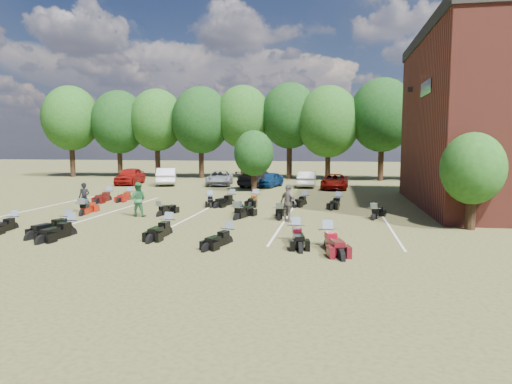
% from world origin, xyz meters
% --- Properties ---
extents(ground, '(160.00, 160.00, 0.00)m').
position_xyz_m(ground, '(0.00, 0.00, 0.00)').
color(ground, brown).
rests_on(ground, ground).
extents(car_0, '(2.43, 4.89, 1.60)m').
position_xyz_m(car_0, '(-14.72, 19.84, 0.80)').
color(car_0, maroon).
rests_on(car_0, ground).
extents(car_1, '(3.17, 5.15, 1.60)m').
position_xyz_m(car_1, '(-11.13, 19.94, 0.80)').
color(car_1, silver).
rests_on(car_1, ground).
extents(car_2, '(2.96, 5.14, 1.35)m').
position_xyz_m(car_2, '(-6.12, 20.48, 0.67)').
color(car_2, gray).
rests_on(car_2, ground).
extents(car_3, '(3.73, 5.65, 1.52)m').
position_xyz_m(car_3, '(-2.29, 19.73, 0.76)').
color(car_3, black).
rests_on(car_3, ground).
extents(car_4, '(2.44, 4.18, 1.33)m').
position_xyz_m(car_4, '(-1.30, 19.51, 0.67)').
color(car_4, navy).
rests_on(car_4, ground).
extents(car_5, '(1.52, 4.28, 1.41)m').
position_xyz_m(car_5, '(1.98, 20.12, 0.70)').
color(car_5, '#B4B4AF').
rests_on(car_5, ground).
extents(car_6, '(2.41, 4.73, 1.28)m').
position_xyz_m(car_6, '(4.44, 18.56, 0.64)').
color(car_6, '#5F0805').
rests_on(car_6, ground).
extents(car_7, '(3.52, 5.77, 1.56)m').
position_xyz_m(car_7, '(13.14, 19.73, 0.78)').
color(car_7, '#3B393F').
rests_on(car_7, ground).
extents(person_black, '(0.67, 0.50, 1.68)m').
position_xyz_m(person_black, '(-9.41, 2.73, 0.84)').
color(person_black, black).
rests_on(person_black, ground).
extents(person_green, '(0.97, 0.80, 1.82)m').
position_xyz_m(person_green, '(-5.82, 1.88, 0.91)').
color(person_green, '#256436').
rests_on(person_green, ground).
extents(person_grey, '(1.13, 1.09, 1.90)m').
position_xyz_m(person_grey, '(2.22, 1.53, 0.95)').
color(person_grey, '#635B55').
rests_on(person_grey, ground).
extents(motorcycle_0, '(0.86, 2.13, 1.16)m').
position_xyz_m(motorcycle_0, '(-9.92, -2.39, 0.00)').
color(motorcycle_0, black).
rests_on(motorcycle_0, ground).
extents(motorcycle_1, '(1.02, 2.41, 1.31)m').
position_xyz_m(motorcycle_1, '(-6.52, -3.29, 0.00)').
color(motorcycle_1, black).
rests_on(motorcycle_1, ground).
extents(motorcycle_2, '(1.42, 2.58, 1.37)m').
position_xyz_m(motorcycle_2, '(-7.11, -2.65, 0.00)').
color(motorcycle_2, black).
rests_on(motorcycle_2, ground).
extents(motorcycle_3, '(0.87, 2.38, 1.31)m').
position_xyz_m(motorcycle_3, '(-2.54, -2.39, 0.00)').
color(motorcycle_3, black).
rests_on(motorcycle_3, ground).
extents(motorcycle_4, '(1.25, 2.16, 1.15)m').
position_xyz_m(motorcycle_4, '(0.39, -3.66, 0.00)').
color(motorcycle_4, black).
rests_on(motorcycle_4, ground).
extents(motorcycle_5, '(1.16, 2.49, 1.33)m').
position_xyz_m(motorcycle_5, '(2.98, -2.90, 0.00)').
color(motorcycle_5, black).
rests_on(motorcycle_5, ground).
extents(motorcycle_6, '(1.41, 2.63, 1.40)m').
position_xyz_m(motorcycle_6, '(4.25, -3.70, 0.00)').
color(motorcycle_6, '#500B13').
rests_on(motorcycle_6, ground).
extents(motorcycle_7, '(1.15, 2.47, 1.32)m').
position_xyz_m(motorcycle_7, '(-8.94, 1.70, 0.00)').
color(motorcycle_7, '#981A0B').
rests_on(motorcycle_7, ground).
extents(motorcycle_8, '(1.32, 2.15, 1.14)m').
position_xyz_m(motorcycle_8, '(-9.12, 2.32, 0.00)').
color(motorcycle_8, black).
rests_on(motorcycle_8, ground).
extents(motorcycle_9, '(1.04, 2.17, 1.16)m').
position_xyz_m(motorcycle_9, '(-4.72, 2.20, 0.00)').
color(motorcycle_9, black).
rests_on(motorcycle_9, ground).
extents(motorcycle_10, '(0.99, 2.22, 1.20)m').
position_xyz_m(motorcycle_10, '(-0.55, 2.86, 0.00)').
color(motorcycle_10, black).
rests_on(motorcycle_10, ground).
extents(motorcycle_11, '(0.73, 2.20, 1.22)m').
position_xyz_m(motorcycle_11, '(1.70, 2.15, 0.00)').
color(motorcycle_11, black).
rests_on(motorcycle_11, ground).
extents(motorcycle_12, '(1.34, 2.43, 1.29)m').
position_xyz_m(motorcycle_12, '(-0.44, 1.85, 0.00)').
color(motorcycle_12, black).
rests_on(motorcycle_12, ground).
extents(motorcycle_13, '(1.28, 2.26, 1.20)m').
position_xyz_m(motorcycle_13, '(6.46, 2.98, 0.00)').
color(motorcycle_13, black).
rests_on(motorcycle_13, ground).
extents(motorcycle_14, '(0.88, 2.45, 1.34)m').
position_xyz_m(motorcycle_14, '(-10.72, 8.01, 0.00)').
color(motorcycle_14, '#430A09').
rests_on(motorcycle_14, ground).
extents(motorcycle_15, '(0.73, 2.20, 1.22)m').
position_xyz_m(motorcycle_15, '(-9.54, 8.66, 0.00)').
color(motorcycle_15, maroon).
rests_on(motorcycle_15, ground).
extents(motorcycle_16, '(1.29, 2.28, 1.21)m').
position_xyz_m(motorcycle_16, '(-3.39, 7.32, 0.00)').
color(motorcycle_16, black).
rests_on(motorcycle_16, ground).
extents(motorcycle_17, '(0.80, 2.40, 1.33)m').
position_xyz_m(motorcycle_17, '(-0.54, 7.88, 0.00)').
color(motorcycle_17, black).
rests_on(motorcycle_17, ground).
extents(motorcycle_18, '(1.46, 2.57, 1.36)m').
position_xyz_m(motorcycle_18, '(-2.02, 7.45, 0.00)').
color(motorcycle_18, black).
rests_on(motorcycle_18, ground).
extents(motorcycle_19, '(1.29, 2.29, 1.22)m').
position_xyz_m(motorcycle_19, '(2.57, 8.21, 0.00)').
color(motorcycle_19, black).
rests_on(motorcycle_19, ground).
extents(motorcycle_20, '(1.19, 2.37, 1.26)m').
position_xyz_m(motorcycle_20, '(4.67, 7.67, 0.00)').
color(motorcycle_20, black).
rests_on(motorcycle_20, ground).
extents(tree_line, '(56.00, 6.00, 9.79)m').
position_xyz_m(tree_line, '(-1.00, 29.00, 6.31)').
color(tree_line, black).
rests_on(tree_line, ground).
extents(young_tree_near_building, '(2.80, 2.80, 4.16)m').
position_xyz_m(young_tree_near_building, '(10.50, 1.00, 2.75)').
color(young_tree_near_building, black).
rests_on(young_tree_near_building, ground).
extents(young_tree_midfield, '(3.20, 3.20, 4.70)m').
position_xyz_m(young_tree_midfield, '(-2.00, 15.50, 3.09)').
color(young_tree_midfield, black).
rests_on(young_tree_midfield, ground).
extents(parking_lines, '(20.10, 14.00, 0.01)m').
position_xyz_m(parking_lines, '(-3.00, 3.00, 0.01)').
color(parking_lines, silver).
rests_on(parking_lines, ground).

